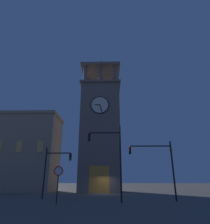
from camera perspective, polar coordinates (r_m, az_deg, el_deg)
The scene contains 7 objects.
ground_plane at distance 29.84m, azimuth 0.03°, elevation -23.00°, with size 200.00×200.00×0.00m, color #56544F.
clocktower at distance 35.56m, azimuth -1.35°, elevation -6.07°, with size 7.51×6.69×25.55m.
traffic_signal_near at distance 22.64m, azimuth -14.86°, elevation -14.87°, with size 2.89×0.41×5.30m.
traffic_signal_mid at distance 20.62m, azimuth 15.22°, elevation -13.42°, with size 4.36×0.41×5.62m.
traffic_signal_far at distance 18.76m, azimuth 1.79°, elevation -11.59°, with size 3.19×0.41×6.97m.
street_lamp at distance 26.31m, azimuth 19.26°, elevation -13.95°, with size 0.44×0.44×5.66m.
no_horn_sign at distance 17.30m, azimuth -13.61°, elevation -17.35°, with size 0.78×0.14×2.98m.
Camera 1 is at (-0.64, 29.77, 1.88)m, focal length 31.03 mm.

